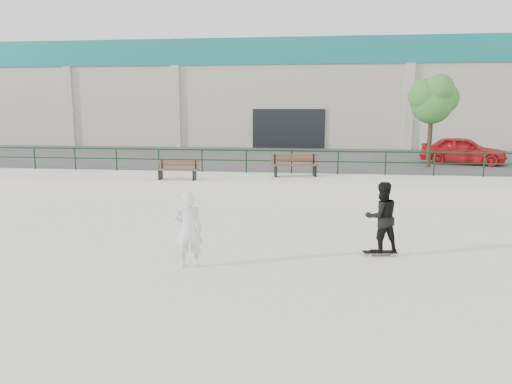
# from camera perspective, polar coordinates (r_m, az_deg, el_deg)

# --- Properties ---
(ground) EXTENTS (120.00, 120.00, 0.00)m
(ground) POSITION_cam_1_polar(r_m,az_deg,el_deg) (11.61, -4.14, -7.44)
(ground) COLOR white
(ground) RESTS_ON ground
(ledge) EXTENTS (30.00, 3.00, 0.50)m
(ledge) POSITION_cam_1_polar(r_m,az_deg,el_deg) (20.73, 1.09, 1.00)
(ledge) COLOR silver
(ledge) RESTS_ON ground
(parking_strip) EXTENTS (60.00, 14.00, 0.50)m
(parking_strip) POSITION_cam_1_polar(r_m,az_deg,el_deg) (29.12, 2.95, 3.56)
(parking_strip) COLOR #3B3B3B
(parking_strip) RESTS_ON ground
(railing) EXTENTS (28.00, 0.06, 1.03)m
(railing) POSITION_cam_1_polar(r_m,az_deg,el_deg) (21.88, 1.48, 4.09)
(railing) COLOR #123218
(railing) RESTS_ON ledge
(commercial_building) EXTENTS (44.20, 16.33, 8.00)m
(commercial_building) POSITION_cam_1_polar(r_m,az_deg,el_deg) (42.92, 4.50, 11.36)
(commercial_building) COLOR beige
(commercial_building) RESTS_ON ground
(bench_left) EXTENTS (1.68, 0.50, 0.78)m
(bench_left) POSITION_cam_1_polar(r_m,az_deg,el_deg) (20.30, -8.94, 2.50)
(bench_left) COLOR brown
(bench_left) RESTS_ON ledge
(bench_right) EXTENTS (2.07, 0.98, 0.92)m
(bench_right) POSITION_cam_1_polar(r_m,az_deg,el_deg) (21.05, 4.47, 3.05)
(bench_right) COLOR brown
(bench_right) RESTS_ON ledge
(tree) EXTENTS (2.46, 2.19, 4.38)m
(tree) POSITION_cam_1_polar(r_m,az_deg,el_deg) (25.36, 19.54, 10.08)
(tree) COLOR #4E3727
(tree) RESTS_ON parking_strip
(red_car) EXTENTS (4.41, 2.75, 1.40)m
(red_car) POSITION_cam_1_polar(r_m,az_deg,el_deg) (27.50, 22.57, 4.44)
(red_car) COLOR red
(red_car) RESTS_ON parking_strip
(skateboard) EXTENTS (0.80, 0.33, 0.09)m
(skateboard) POSITION_cam_1_polar(r_m,az_deg,el_deg) (12.05, 13.98, -6.70)
(skateboard) COLOR black
(skateboard) RESTS_ON ground
(standing_skater) EXTENTS (0.95, 0.84, 1.64)m
(standing_skater) POSITION_cam_1_polar(r_m,az_deg,el_deg) (11.84, 14.15, -2.79)
(standing_skater) COLOR black
(standing_skater) RESTS_ON skateboard
(seated_skater) EXTENTS (0.68, 0.52, 1.66)m
(seated_skater) POSITION_cam_1_polar(r_m,az_deg,el_deg) (10.78, -7.71, -4.28)
(seated_skater) COLOR silver
(seated_skater) RESTS_ON ground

